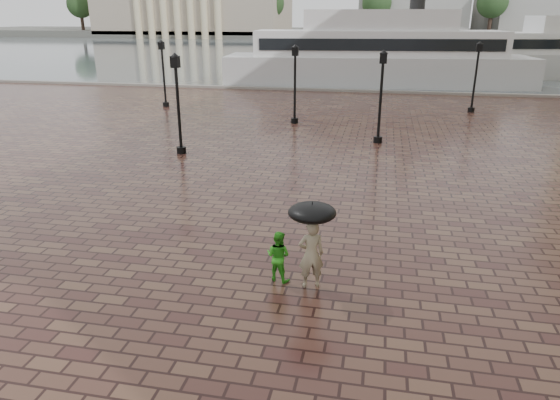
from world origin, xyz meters
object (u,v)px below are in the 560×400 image
street_lamps (301,85)px  child_pedestrian (278,256)px  ferry_near (376,55)px  adult_pedestrian (311,254)px

street_lamps → child_pedestrian: size_ratio=16.93×
street_lamps → ferry_near: size_ratio=0.77×
ferry_near → street_lamps: bearing=-107.2°
child_pedestrian → ferry_near: 37.92m
child_pedestrian → ferry_near: ferry_near is taller
street_lamps → ferry_near: 19.80m
adult_pedestrian → child_pedestrian: size_ratio=1.32×
adult_pedestrian → ferry_near: bearing=-109.3°
adult_pedestrian → ferry_near: (0.63, 38.00, 1.88)m
street_lamps → ferry_near: ferry_near is taller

